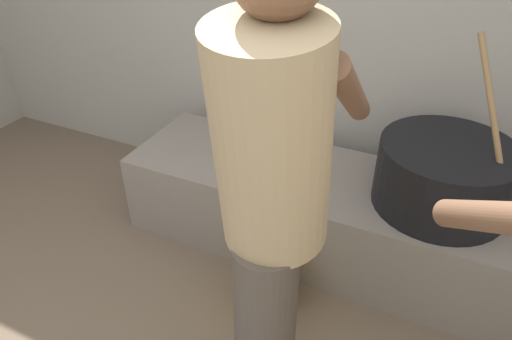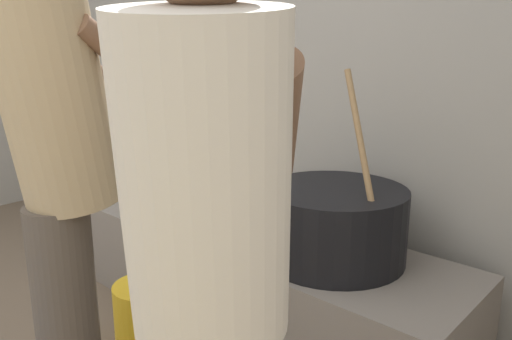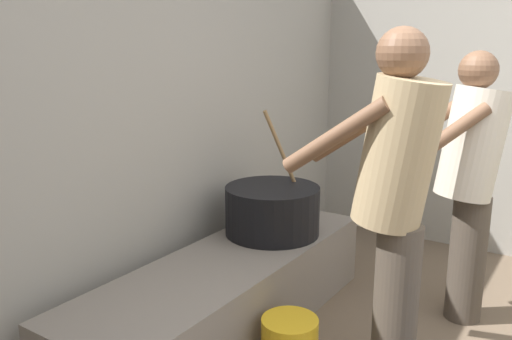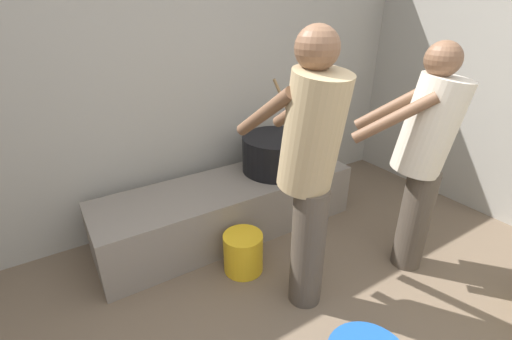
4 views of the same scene
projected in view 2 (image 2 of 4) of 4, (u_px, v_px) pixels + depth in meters
block_enclosure_rear at (272, 77)px, 2.72m from camera, size 5.05×0.20×2.18m
hearth_ledge at (247, 274)px, 2.36m from camera, size 2.05×0.60×0.43m
cooking_pot_main at (334, 224)px, 1.98m from camera, size 0.57×0.57×0.74m
cook_in_tan_shirt at (61, 158)px, 1.53m from camera, size 0.36×0.68×1.61m
cook_in_cream_shirt at (208, 269)px, 0.92m from camera, size 0.66×0.69×1.51m
bucket_yellow_plastic at (147, 315)px, 2.13m from camera, size 0.27×0.27×0.28m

